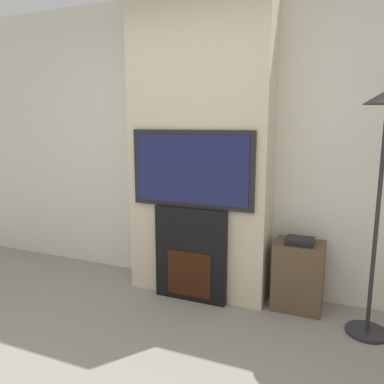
{
  "coord_description": "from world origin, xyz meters",
  "views": [
    {
      "loc": [
        1.2,
        -1.27,
        1.54
      ],
      "look_at": [
        0.0,
        1.62,
        0.97
      ],
      "focal_mm": 35.0,
      "sensor_mm": 36.0,
      "label": 1
    }
  ],
  "objects_px": {
    "fireplace": "(192,254)",
    "floor_lamp": "(383,153)",
    "television": "(192,169)",
    "media_stand": "(298,275)"
  },
  "relations": [
    {
      "from": "fireplace",
      "to": "floor_lamp",
      "type": "xyz_separation_m",
      "value": [
        1.43,
        -0.03,
        0.93
      ]
    },
    {
      "from": "television",
      "to": "floor_lamp",
      "type": "distance_m",
      "value": 1.44
    },
    {
      "from": "television",
      "to": "floor_lamp",
      "type": "height_order",
      "value": "floor_lamp"
    },
    {
      "from": "fireplace",
      "to": "floor_lamp",
      "type": "relative_size",
      "value": 0.47
    },
    {
      "from": "fireplace",
      "to": "television",
      "type": "height_order",
      "value": "television"
    },
    {
      "from": "floor_lamp",
      "to": "media_stand",
      "type": "xyz_separation_m",
      "value": [
        -0.54,
        0.21,
        -1.05
      ]
    },
    {
      "from": "floor_lamp",
      "to": "media_stand",
      "type": "distance_m",
      "value": 1.2
    },
    {
      "from": "fireplace",
      "to": "television",
      "type": "distance_m",
      "value": 0.75
    },
    {
      "from": "fireplace",
      "to": "television",
      "type": "bearing_deg",
      "value": -90.0
    },
    {
      "from": "television",
      "to": "floor_lamp",
      "type": "relative_size",
      "value": 0.61
    }
  ]
}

